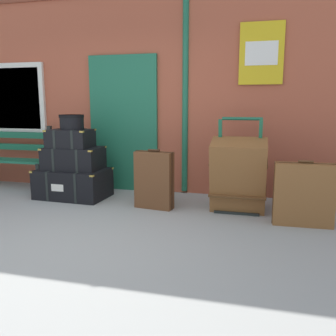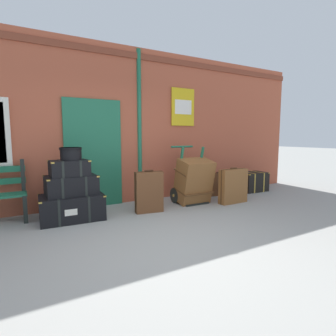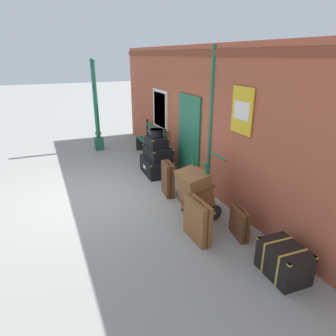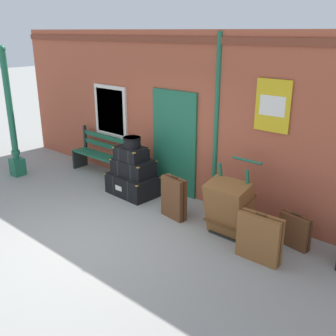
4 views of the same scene
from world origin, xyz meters
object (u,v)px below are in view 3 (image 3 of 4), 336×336
lamp_post (97,117)px  suitcase_caramel (239,223)px  porters_trolley (203,201)px  suitcase_tan (168,179)px  steamer_trunk_middle (158,153)px  platform_bench (151,142)px  round_hatbox (157,133)px  corner_trunk (284,261)px  steamer_trunk_top (156,142)px  suitcase_charcoal (197,220)px  large_brown_trunk (195,193)px  steamer_trunk_base (157,166)px

lamp_post → suitcase_caramel: size_ratio=5.12×
porters_trolley → suitcase_tan: bearing=-164.7°
steamer_trunk_middle → suitcase_caramel: size_ratio=1.46×
platform_bench → round_hatbox: (1.47, -0.38, 0.68)m
steamer_trunk_middle → porters_trolley: size_ratio=0.70×
corner_trunk → steamer_trunk_top: bearing=-177.3°
suitcase_caramel → suitcase_charcoal: bearing=-107.5°
steamer_trunk_middle → steamer_trunk_top: size_ratio=1.33×
steamer_trunk_middle → round_hatbox: size_ratio=2.34×
large_brown_trunk → suitcase_tan: large_brown_trunk is taller
steamer_trunk_middle → platform_bench: bearing=166.2°
steamer_trunk_base → steamer_trunk_middle: (0.01, 0.03, 0.37)m
round_hatbox → corner_trunk: size_ratio=0.50×
steamer_trunk_middle → suitcase_tan: 1.35m
corner_trunk → suitcase_tan: bearing=-171.7°
porters_trolley → large_brown_trunk: size_ratio=1.24×
lamp_post → platform_bench: lamp_post is taller
steamer_trunk_base → porters_trolley: 2.40m
corner_trunk → lamp_post: bearing=-170.6°
platform_bench → steamer_trunk_top: size_ratio=2.57×
platform_bench → suitcase_caramel: (4.81, -0.16, -0.18)m
suitcase_tan → steamer_trunk_base: bearing=169.9°
large_brown_trunk → corner_trunk: 2.09m
porters_trolley → suitcase_caramel: porters_trolley is taller
lamp_post → corner_trunk: lamp_post is taller
platform_bench → steamer_trunk_top: (1.43, -0.38, 0.43)m
suitcase_tan → corner_trunk: bearing=8.3°
platform_bench → corner_trunk: (5.89, -0.17, -0.20)m
round_hatbox → corner_trunk: 4.52m
large_brown_trunk → steamer_trunk_middle: bearing=176.3°
steamer_trunk_top → porters_trolley: 2.48m
round_hatbox → suitcase_caramel: bearing=3.8°
round_hatbox → suitcase_caramel: (3.35, 0.23, -0.86)m
round_hatbox → porters_trolley: size_ratio=0.30×
platform_bench → lamp_post: bearing=-135.1°
steamer_trunk_top → corner_trunk: (4.46, 0.21, -0.63)m
large_brown_trunk → suitcase_caramel: bearing=19.9°
lamp_post → corner_trunk: 7.41m
lamp_post → porters_trolley: size_ratio=2.44×
lamp_post → suitcase_charcoal: lamp_post is taller
platform_bench → suitcase_caramel: 4.82m
steamer_trunk_top → suitcase_charcoal: steamer_trunk_top is taller
steamer_trunk_top → platform_bench: bearing=165.0°
steamer_trunk_middle → large_brown_trunk: 2.39m
lamp_post → porters_trolley: lamp_post is taller
suitcase_caramel → platform_bench: bearing=178.1°
large_brown_trunk → suitcase_caramel: (0.97, 0.35, -0.21)m
steamer_trunk_top → round_hatbox: size_ratio=1.76×
lamp_post → round_hatbox: lamp_post is taller
porters_trolley → suitcase_caramel: size_ratio=2.10×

